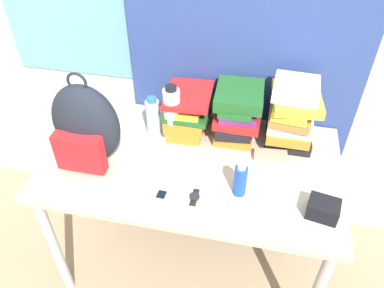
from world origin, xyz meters
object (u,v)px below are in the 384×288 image
Objects in this scene: cell_phone at (161,196)px; sunglasses_case at (270,155)px; book_stack_left at (187,111)px; water_bottle at (153,117)px; book_stack_center at (237,112)px; book_stack_right at (292,114)px; sunscreen_bottle at (240,180)px; backpack at (86,127)px; wristwatch at (195,197)px; camera_pouch at (323,209)px; sports_bottle at (172,114)px.

sunglasses_case is (0.43, 0.34, 0.01)m from cell_phone.
water_bottle is (-0.16, -0.07, -0.01)m from book_stack_left.
book_stack_center is at bearing 62.95° from cell_phone.
sunscreen_bottle is (-0.19, -0.39, -0.09)m from book_stack_right.
backpack is 4.79× the size of wristwatch.
book_stack_right is at bearing 108.53° from camera_pouch.
sports_bottle reaches higher than water_bottle.
cell_phone is 1.06× the size of wristwatch.
book_stack_left is 0.96× the size of book_stack_center.
backpack is at bearing 173.45° from camera_pouch.
book_stack_center is at bearing 10.61° from water_bottle.
sunglasses_case is 1.14× the size of camera_pouch.
sunscreen_bottle reaches higher than camera_pouch.
camera_pouch is (0.70, -0.35, -0.11)m from sports_bottle.
cell_phone is 0.64× the size of sunglasses_case.
cell_phone is (0.05, -0.39, -0.13)m from sports_bottle.
book_stack_left is 0.25m from book_stack_center.
wristwatch is at bearing -14.86° from backpack.
book_stack_left reaches higher than cell_phone.
wristwatch is at bearing -63.06° from sports_bottle.
backpack is 0.50m from book_stack_left.
sunscreen_bottle is at bearing -5.69° from backpack.
backpack is 3.33× the size of camera_pouch.
book_stack_right reaches higher than sports_bottle.
camera_pouch reaches higher than cell_phone.
cell_phone is at bearing -23.25° from backpack.
camera_pouch is (1.02, -0.12, -0.15)m from backpack.
book_stack_left is at bearing 145.80° from camera_pouch.
book_stack_left is 2.96× the size of wristwatch.
sunglasses_case is at bearing -39.42° from book_stack_center.
book_stack_center is 1.87× the size of sunglasses_case.
book_stack_right is 0.44m from sunscreen_bottle.
backpack is at bearing 165.14° from wristwatch.
water_bottle reaches higher than camera_pouch.
book_stack_center is 2.14× the size of camera_pouch.
backpack is 1.51× the size of sports_bottle.
cell_phone is (-0.31, -0.09, -0.07)m from sunscreen_bottle.
book_stack_right is 0.66m from water_bottle.
backpack is 0.56m from wristwatch.
book_stack_left is 0.50m from book_stack_right.
sports_bottle is (0.10, -0.02, 0.04)m from water_bottle.
backpack reaches higher than sports_bottle.
water_bottle is at bearing 145.68° from sunscreen_bottle.
sunscreen_bottle is at bearing 16.61° from cell_phone.
sunscreen_bottle is (0.46, -0.32, -0.02)m from water_bottle.
water_bottle is at bearing -173.59° from book_stack_right.
water_bottle is 1.54× the size of camera_pouch.
book_stack_center is 1.75× the size of sunscreen_bottle.
sports_bottle is at bearing -162.41° from book_stack_center.
water_bottle reaches higher than wristwatch.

